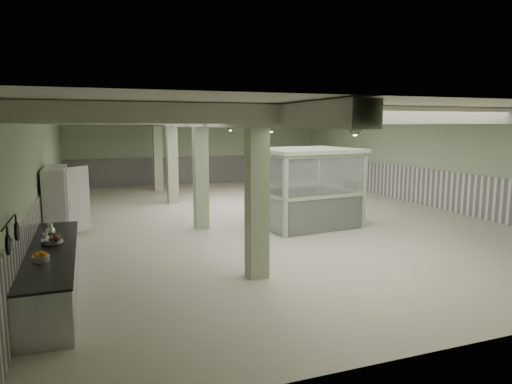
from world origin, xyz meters
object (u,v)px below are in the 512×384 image
object	(u,v)px
guard_booth	(305,173)
prep_counter	(53,271)
walkin_cooler	(58,207)
filing_cabinet	(354,201)

from	to	relation	value
guard_booth	prep_counter	bearing A→B (deg)	-158.90
walkin_cooler	guard_booth	xyz separation A→B (m)	(7.35, -0.32, 0.70)
walkin_cooler	filing_cabinet	xyz separation A→B (m)	(9.27, -0.21, -0.32)
walkin_cooler	guard_booth	world-z (taller)	guard_booth
guard_booth	filing_cabinet	xyz separation A→B (m)	(1.92, 0.11, -1.02)
guard_booth	walkin_cooler	bearing A→B (deg)	171.02
guard_booth	filing_cabinet	bearing A→B (deg)	-3.34
walkin_cooler	guard_booth	bearing A→B (deg)	-2.47
prep_counter	guard_booth	distance (m)	8.29
prep_counter	guard_booth	bearing A→B (deg)	27.60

